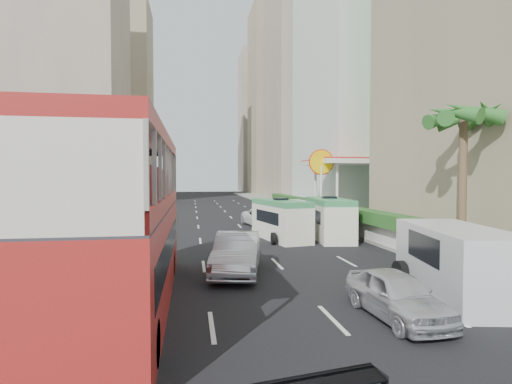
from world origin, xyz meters
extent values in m
plane|color=black|center=(0.00, 0.00, 0.00)|extent=(200.00, 200.00, 0.00)
cube|color=red|center=(-6.00, 0.00, 2.53)|extent=(2.50, 11.00, 5.06)
imported|color=silver|center=(-2.34, 3.53, 0.00)|extent=(2.57, 5.05, 1.59)
imported|color=silver|center=(1.33, -2.15, 0.00)|extent=(1.71, 3.83, 1.28)
imported|color=silver|center=(1.34, 18.71, 0.00)|extent=(2.97, 5.15, 1.35)
cube|color=silver|center=(1.29, 11.83, 1.21)|extent=(2.80, 5.69, 2.42)
cube|color=silver|center=(4.31, 11.56, 1.25)|extent=(2.46, 5.82, 2.51)
cube|color=silver|center=(4.31, -0.52, 1.09)|extent=(3.24, 5.80, 2.19)
cube|color=silver|center=(4.13, 18.96, 0.97)|extent=(2.22, 4.97, 1.95)
cube|color=#99968C|center=(9.00, 25.00, 0.09)|extent=(6.00, 120.00, 0.18)
cube|color=silver|center=(6.20, 14.00, 0.68)|extent=(0.30, 44.00, 1.00)
cube|color=#2D6626|center=(6.20, 14.00, 1.53)|extent=(1.10, 44.00, 0.70)
cylinder|color=brown|center=(7.80, 4.00, 3.38)|extent=(0.36, 0.36, 6.40)
cube|color=silver|center=(10.00, 23.00, 2.75)|extent=(6.50, 8.00, 5.50)
cube|color=#B2A18C|center=(18.00, 58.00, 25.00)|extent=(16.00, 16.00, 50.00)
cube|color=tan|center=(17.00, 82.00, 22.00)|extent=(14.00, 14.00, 44.00)
cube|color=#B2A18C|center=(17.00, 104.00, 20.00)|extent=(14.00, 14.00, 40.00)
cube|color=#B2A18C|center=(-24.00, 55.00, 26.00)|extent=(18.00, 18.00, 52.00)
cube|color=tan|center=(-22.00, 90.00, 23.00)|extent=(16.00, 16.00, 46.00)
camera|label=1|loc=(-4.08, -12.01, 3.77)|focal=28.00mm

